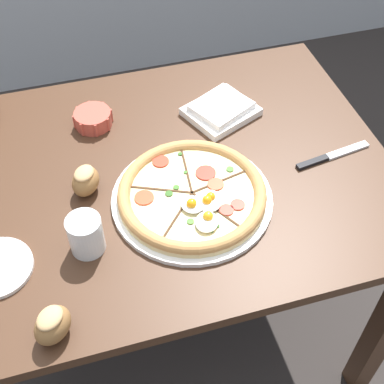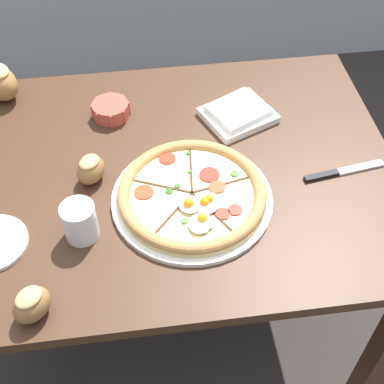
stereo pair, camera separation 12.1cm
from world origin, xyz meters
TOP-DOWN VIEW (x-y plane):
  - ground_plane at (0.00, 0.00)m, footprint 12.00×12.00m
  - dining_table at (0.00, 0.00)m, footprint 1.15×0.83m
  - pizza at (0.06, -0.11)m, footprint 0.37×0.37m
  - ramekin_bowl at (-0.11, 0.22)m, footprint 0.10×0.10m
  - napkin_folded at (0.22, 0.16)m, footprint 0.21×0.20m
  - bread_piece_near at (-0.17, -0.01)m, footprint 0.09×0.10m
  - bread_piece_mid at (-0.28, -0.36)m, footprint 0.10×0.10m
  - knife_main at (0.43, -0.07)m, footprint 0.21×0.05m
  - water_glass at (-0.19, -0.17)m, footprint 0.07×0.07m

SIDE VIEW (x-z plane):
  - ground_plane at x=0.00m, z-range 0.00..0.00m
  - dining_table at x=0.00m, z-range 0.26..0.99m
  - knife_main at x=0.43m, z-range 0.73..0.74m
  - napkin_folded at x=0.22m, z-range 0.73..0.77m
  - pizza at x=0.06m, z-range 0.73..0.78m
  - ramekin_bowl at x=-0.11m, z-range 0.74..0.78m
  - bread_piece_near at x=-0.17m, z-range 0.74..0.81m
  - bread_piece_mid at x=-0.28m, z-range 0.74..0.81m
  - water_glass at x=-0.19m, z-range 0.73..0.82m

